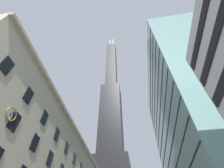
% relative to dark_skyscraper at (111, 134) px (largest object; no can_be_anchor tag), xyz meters
% --- Properties ---
extents(dark_skyscraper, '(24.06, 24.06, 217.40)m').
position_rel_dark_skyscraper_xyz_m(dark_skyscraper, '(0.00, 0.00, 0.00)').
color(dark_skyscraper, black).
rests_on(dark_skyscraper, ground).
extents(glass_office_midrise, '(16.40, 42.65, 54.39)m').
position_rel_dark_skyscraper_xyz_m(glass_office_midrise, '(33.86, -62.41, -38.12)').
color(glass_office_midrise, gray).
rests_on(glass_office_midrise, ground).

